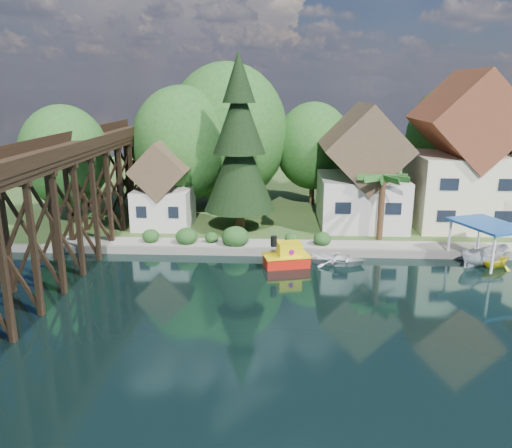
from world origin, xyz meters
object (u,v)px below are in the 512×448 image
(house_left, at_px, (362,175))
(house_center, at_px, (462,161))
(boat_white_a, at_px, (338,258))
(conifer, at_px, (239,147))
(boat_canopy, at_px, (485,248))
(trestle_bridge, at_px, (64,195))
(shed, at_px, (163,190))
(tugboat, at_px, (287,257))
(palm_tree, at_px, (383,180))
(boat_yellow, at_px, (496,258))

(house_left, bearing_deg, house_center, 3.18)
(house_left, distance_m, boat_white_a, 11.07)
(conifer, distance_m, boat_canopy, 21.08)
(trestle_bridge, height_order, shed, trestle_bridge)
(trestle_bridge, height_order, house_center, house_center)
(trestle_bridge, xyz_separation_m, boat_white_a, (20.00, 1.28, -4.93))
(tugboat, bearing_deg, boat_white_a, 10.92)
(shed, bearing_deg, palm_tree, -9.92)
(house_left, bearing_deg, shed, -175.23)
(boat_yellow, bearing_deg, boat_canopy, 42.19)
(house_left, xyz_separation_m, boat_white_a, (-3.00, -9.55, -4.72))
(trestle_bridge, height_order, house_left, house_left)
(house_center, height_order, boat_yellow, house_center)
(tugboat, relative_size, boat_yellow, 1.40)
(boat_white_a, distance_m, boat_yellow, 11.56)
(house_center, xyz_separation_m, tugboat, (-15.88, -10.80, -5.69))
(trestle_bridge, bearing_deg, boat_white_a, 3.65)
(palm_tree, distance_m, boat_yellow, 10.31)
(palm_tree, distance_m, boat_canopy, 9.25)
(house_left, bearing_deg, conifer, -168.03)
(trestle_bridge, xyz_separation_m, house_center, (32.00, 11.33, 1.07))
(trestle_bridge, relative_size, shed, 5.63)
(shed, bearing_deg, trestle_bridge, -118.19)
(house_center, distance_m, boat_canopy, 11.20)
(boat_white_a, bearing_deg, tugboat, 111.51)
(house_left, distance_m, conifer, 11.56)
(boat_white_a, bearing_deg, conifer, 58.47)
(house_center, height_order, tugboat, house_center)
(palm_tree, relative_size, boat_canopy, 0.98)
(house_center, relative_size, palm_tree, 2.39)
(tugboat, distance_m, boat_white_a, 3.96)
(palm_tree, bearing_deg, conifer, 168.24)
(house_left, relative_size, boat_yellow, 4.19)
(trestle_bridge, bearing_deg, shed, 61.81)
(boat_white_a, bearing_deg, house_left, -6.86)
(trestle_bridge, bearing_deg, house_left, 25.21)
(boat_white_a, relative_size, boat_yellow, 1.54)
(house_left, distance_m, tugboat, 13.15)
(house_left, bearing_deg, boat_canopy, -50.52)
(house_center, xyz_separation_m, boat_canopy, (-1.23, -9.93, -5.03))
(house_center, distance_m, shed, 27.20)
(trestle_bridge, relative_size, tugboat, 12.05)
(palm_tree, height_order, boat_yellow, palm_tree)
(tugboat, height_order, boat_yellow, tugboat)
(house_left, xyz_separation_m, palm_tree, (0.93, -4.81, 0.44))
(palm_tree, bearing_deg, boat_white_a, -129.70)
(trestle_bridge, relative_size, house_left, 4.01)
(boat_white_a, height_order, boat_canopy, boat_canopy)
(shed, distance_m, conifer, 8.13)
(shed, distance_m, boat_canopy, 27.07)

